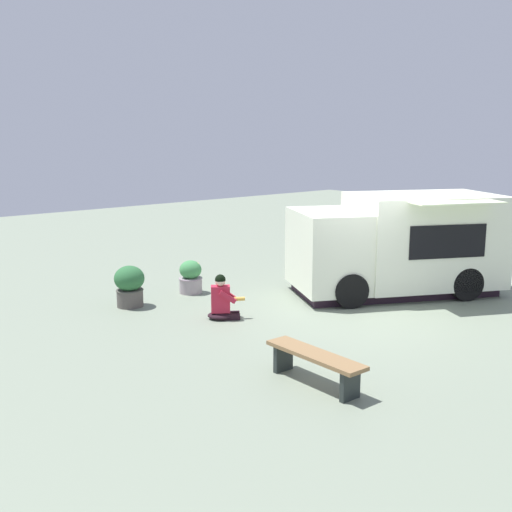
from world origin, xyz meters
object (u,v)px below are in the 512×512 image
object	(u,v)px
person_customer	(222,302)
planter_flowering_far	(191,277)
food_truck	(398,246)
planter_flowering_near	(130,285)
plaza_bench	(315,360)

from	to	relation	value
person_customer	planter_flowering_far	size ratio (longest dim) A/B	1.19
food_truck	planter_flowering_far	distance (m)	4.82
planter_flowering_near	person_customer	bearing A→B (deg)	25.90
person_customer	planter_flowering_near	size ratio (longest dim) A/B	1.02
person_customer	plaza_bench	xyz separation A→B (m)	(3.52, -0.95, 0.02)
food_truck	person_customer	bearing A→B (deg)	-102.13
food_truck	planter_flowering_far	size ratio (longest dim) A/B	6.68
person_customer	food_truck	bearing A→B (deg)	77.87
planter_flowering_near	plaza_bench	bearing A→B (deg)	0.13
food_truck	plaza_bench	size ratio (longest dim) A/B	2.93
plaza_bench	food_truck	bearing A→B (deg)	115.98
person_customer	planter_flowering_near	world-z (taller)	person_customer
food_truck	person_customer	distance (m)	4.51
planter_flowering_far	plaza_bench	bearing A→B (deg)	-16.13
food_truck	planter_flowering_far	bearing A→B (deg)	-129.59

